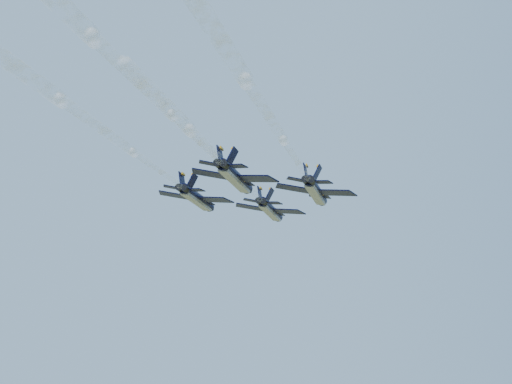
{
  "coord_description": "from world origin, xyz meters",
  "views": [
    {
      "loc": [
        2.64,
        -104.12,
        77.62
      ],
      "look_at": [
        -1.94,
        -0.43,
        101.42
      ],
      "focal_mm": 45.0,
      "sensor_mm": 36.0,
      "label": 1
    }
  ],
  "objects_px": {
    "jet_lead": "(271,210)",
    "jet_left": "(198,199)",
    "jet_right": "(316,192)",
    "jet_slot": "(236,178)"
  },
  "relations": [
    {
      "from": "jet_left",
      "to": "jet_right",
      "type": "bearing_deg",
      "value": -0.48
    },
    {
      "from": "jet_right",
      "to": "jet_slot",
      "type": "xyz_separation_m",
      "value": [
        -12.05,
        -9.59,
        0.0
      ]
    },
    {
      "from": "jet_lead",
      "to": "jet_right",
      "type": "xyz_separation_m",
      "value": [
        7.51,
        -14.67,
        0.0
      ]
    },
    {
      "from": "jet_right",
      "to": "jet_slot",
      "type": "relative_size",
      "value": 1.0
    },
    {
      "from": "jet_right",
      "to": "jet_slot",
      "type": "distance_m",
      "value": 15.4
    },
    {
      "from": "jet_lead",
      "to": "jet_left",
      "type": "bearing_deg",
      "value": -127.22
    },
    {
      "from": "jet_left",
      "to": "jet_slot",
      "type": "xyz_separation_m",
      "value": [
        7.45,
        -13.84,
        0.0
      ]
    },
    {
      "from": "jet_lead",
      "to": "jet_right",
      "type": "bearing_deg",
      "value": -51.06
    },
    {
      "from": "jet_left",
      "to": "jet_slot",
      "type": "relative_size",
      "value": 1.0
    },
    {
      "from": "jet_lead",
      "to": "jet_left",
      "type": "xyz_separation_m",
      "value": [
        -12.0,
        -10.41,
        0.0
      ]
    }
  ]
}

